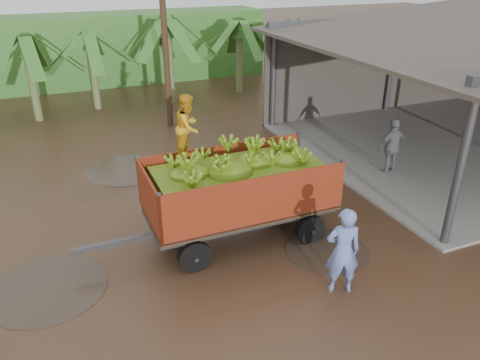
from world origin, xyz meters
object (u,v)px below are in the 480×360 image
(banana_trailer, at_px, (238,187))
(man_blue, at_px, (343,251))
(man_grey, at_px, (392,147))
(utility_pole, at_px, (164,28))

(banana_trailer, distance_m, man_blue, 3.01)
(man_blue, bearing_deg, man_grey, -118.60)
(man_grey, xyz_separation_m, utility_pole, (-5.21, 7.31, 2.94))
(man_grey, bearing_deg, banana_trailer, 13.37)
(man_blue, relative_size, man_grey, 1.04)
(man_blue, distance_m, man_grey, 6.39)
(utility_pole, bearing_deg, banana_trailer, -94.18)
(man_blue, relative_size, utility_pole, 0.25)
(utility_pole, bearing_deg, man_blue, -87.60)
(man_blue, height_order, man_grey, man_blue)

